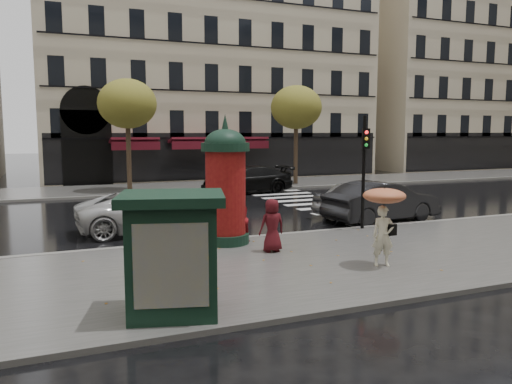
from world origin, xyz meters
name	(u,v)px	position (x,y,z in m)	size (l,w,h in m)	color
ground	(298,261)	(0.00, 0.00, 0.00)	(160.00, 160.00, 0.00)	black
near_sidewalk	(307,263)	(0.00, -0.50, 0.06)	(90.00, 7.00, 0.12)	#474744
far_sidewalk	(160,188)	(0.00, 19.00, 0.06)	(90.00, 6.00, 0.12)	#474744
near_kerb	(257,237)	(0.00, 3.00, 0.07)	(90.00, 0.25, 0.14)	slate
far_kerb	(171,193)	(0.00, 16.00, 0.07)	(90.00, 0.25, 0.14)	slate
zebra_crossing	(318,204)	(6.00, 9.60, 0.01)	(3.60, 11.75, 0.01)	silver
bldg_far_corner	(201,40)	(6.00, 30.00, 11.31)	(26.00, 14.00, 22.90)	#B7A88C
bldg_far_right	(456,59)	(34.00, 30.00, 11.31)	(24.00, 14.00, 22.90)	#B7A88C
tree_far_left	(127,104)	(-2.00, 18.00, 5.17)	(3.40, 3.40, 6.64)	#38281C
tree_far_right	(296,108)	(9.00, 18.00, 5.17)	(3.40, 3.40, 6.64)	#38281C
woman_umbrella	(384,213)	(1.58, -1.66, 1.49)	(1.08, 1.08, 2.08)	beige
woman_red	(239,219)	(-0.89, 2.30, 0.87)	(0.73, 0.57, 1.51)	maroon
man_burgundy	(272,225)	(-0.43, 0.83, 0.89)	(0.75, 0.49, 1.54)	#490E14
morris_column	(226,182)	(-1.30, 2.40, 2.03)	(1.48, 1.48, 3.98)	black
traffic_light	(364,161)	(3.97, 2.73, 2.55)	(0.30, 0.40, 4.01)	black
newsstand	(173,253)	(-4.19, -3.00, 1.31)	(2.27, 2.06, 2.31)	black
car_silver	(365,198)	(5.91, 5.45, 0.78)	(1.84, 4.59, 1.56)	#B4B5B9
car_darkgrey	(382,202)	(5.86, 4.20, 0.81)	(1.71, 4.89, 1.61)	black
car_white	(153,211)	(-2.93, 5.72, 0.74)	(2.46, 5.34, 1.48)	#BCBCBC
car_black	(247,180)	(4.29, 15.00, 0.79)	(2.22, 5.46, 1.58)	black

